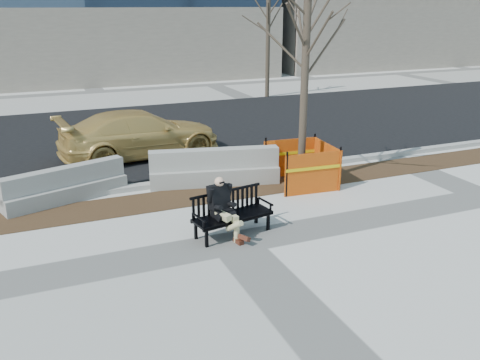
# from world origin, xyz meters

# --- Properties ---
(ground) EXTENTS (120.00, 120.00, 0.00)m
(ground) POSITION_xyz_m (0.00, 0.00, 0.00)
(ground) COLOR beige
(ground) RESTS_ON ground
(mulch_strip) EXTENTS (40.00, 1.20, 0.02)m
(mulch_strip) POSITION_xyz_m (0.00, 2.60, 0.00)
(mulch_strip) COLOR #47301C
(mulch_strip) RESTS_ON ground
(asphalt_street) EXTENTS (60.00, 10.40, 0.01)m
(asphalt_street) POSITION_xyz_m (0.00, 8.80, 0.00)
(asphalt_street) COLOR black
(asphalt_street) RESTS_ON ground
(curb) EXTENTS (60.00, 0.25, 0.12)m
(curb) POSITION_xyz_m (0.00, 3.55, 0.06)
(curb) COLOR #9E9B93
(curb) RESTS_ON ground
(bench) EXTENTS (1.65, 0.84, 0.84)m
(bench) POSITION_xyz_m (0.11, 0.35, 0.00)
(bench) COLOR black
(bench) RESTS_ON ground
(seated_man) EXTENTS (0.63, 0.89, 1.15)m
(seated_man) POSITION_xyz_m (-0.10, 0.35, 0.00)
(seated_man) COLOR black
(seated_man) RESTS_ON ground
(tree_fence) EXTENTS (2.29, 2.29, 5.35)m
(tree_fence) POSITION_xyz_m (2.70, 2.38, 0.00)
(tree_fence) COLOR orange
(tree_fence) RESTS_ON ground
(sedan) EXTENTS (4.76, 2.37, 1.33)m
(sedan) POSITION_xyz_m (-0.36, 6.30, 0.00)
(sedan) COLOR tan
(sedan) RESTS_ON ground
(jersey_barrier_left) EXTENTS (2.79, 1.38, 0.79)m
(jersey_barrier_left) POSITION_xyz_m (-2.67, 3.42, 0.00)
(jersey_barrier_left) COLOR gray
(jersey_barrier_left) RESTS_ON ground
(jersey_barrier_right) EXTENTS (3.18, 1.29, 0.90)m
(jersey_barrier_right) POSITION_xyz_m (0.78, 3.22, 0.00)
(jersey_barrier_right) COLOR #9E9C94
(jersey_barrier_right) RESTS_ON ground
(far_tree_right) EXTENTS (2.39, 2.39, 5.85)m
(far_tree_right) POSITION_xyz_m (7.32, 14.06, 0.00)
(far_tree_right) COLOR #473B2D
(far_tree_right) RESTS_ON ground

